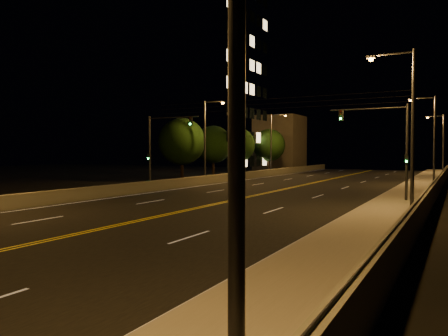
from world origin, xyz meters
The scene contains 22 objects.
road centered at (0.00, 20.00, 0.01)m, with size 18.00×120.00×0.02m, color black.
sidewalk centered at (10.80, 20.00, 0.15)m, with size 3.60×120.00×0.30m, color gray.
curb centered at (8.93, 20.00, 0.07)m, with size 0.14×120.00×0.15m, color gray.
parapet_wall centered at (12.45, 20.00, 0.80)m, with size 0.30×120.00×1.00m, color gray.
jersey_barrier centered at (-9.36, 20.00, 0.46)m, with size 0.45×120.00×0.91m, color gray.
distant_building_left centered at (-16.00, 73.43, 5.05)m, with size 8.00×8.00×10.10m, color #6E655C.
parapet_rail centered at (12.45, 20.00, 1.33)m, with size 0.06×0.06×120.00m, color black.
lane_markings centered at (0.00, 19.93, 0.02)m, with size 17.32×116.00×0.00m.
streetlight_0 centered at (11.51, 0.20, 5.14)m, with size 2.55×0.28×8.87m.
streetlight_1 centered at (11.51, 20.97, 5.14)m, with size 2.55×0.28×8.87m.
streetlight_2 centered at (11.51, 43.20, 5.14)m, with size 2.55×0.28×8.87m.
streetlight_3 centered at (11.51, 68.51, 5.14)m, with size 2.55×0.28×8.87m.
streetlight_5 centered at (-9.91, 36.20, 5.14)m, with size 2.55×0.28×8.87m.
streetlight_6 centered at (-9.91, 54.93, 5.14)m, with size 2.55×0.28×8.87m.
traffic_signal_right centered at (10.04, 26.18, 4.08)m, with size 5.11×0.31×6.51m.
traffic_signal_left centered at (-8.84, 26.18, 4.08)m, with size 5.11×0.31×6.51m.
overhead_wires centered at (0.00, 29.50, 7.40)m, with size 22.00×0.03×0.83m.
building_tower centered at (-25.27, 53.74, 14.42)m, with size 24.00×15.00×29.97m.
tree_0 centered at (-14.04, 37.50, 4.57)m, with size 5.35×5.35×7.26m.
tree_1 centered at (-15.74, 47.66, 4.39)m, with size 5.14×5.14×6.96m.
tree_2 centered at (-14.60, 52.87, 4.34)m, with size 5.08×5.08×6.89m.
tree_3 centered at (-12.86, 60.56, 4.42)m, with size 5.18×5.18×7.02m.
Camera 1 is at (14.01, -4.19, 3.48)m, focal length 35.00 mm.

